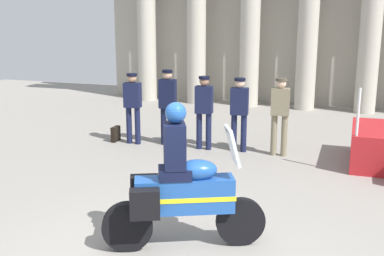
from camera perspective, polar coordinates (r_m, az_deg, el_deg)
The scene contains 8 objects.
colonnade_backdrop at distance 16.09m, azimuth 14.11°, elevation 13.75°, with size 14.41×1.49×5.90m.
officer_in_row_0 at distance 11.05m, azimuth -7.16°, elevation 3.05°, with size 0.40×0.26×1.66m.
officer_in_row_1 at distance 10.85m, azimuth -2.94°, elevation 3.24°, with size 0.40×0.26×1.75m.
officer_in_row_2 at distance 10.48m, azimuth 1.45°, elevation 2.57°, with size 0.40×0.26×1.65m.
officer_in_row_3 at distance 10.36m, azimuth 5.72°, elevation 2.34°, with size 0.40×0.26×1.63m.
officer_in_row_4 at distance 10.15m, azimuth 10.55°, elevation 2.11°, with size 0.40×0.26×1.67m.
motorcycle_with_rider at distance 5.97m, azimuth -1.59°, elevation -7.37°, with size 1.95×1.09×1.90m.
briefcase_on_ground at distance 11.47m, azimuth -9.18°, elevation -0.71°, with size 0.10×0.32×0.36m, color black.
Camera 1 is at (2.01, -4.60, 2.88)m, focal length 44.29 mm.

